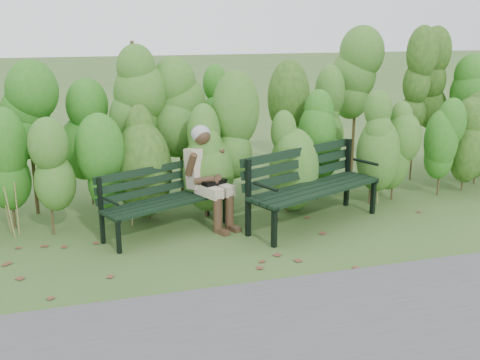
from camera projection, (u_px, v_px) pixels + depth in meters
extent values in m
plane|color=#3B5B28|center=(248.00, 247.00, 6.77)|extent=(80.00, 80.00, 0.00)
cube|color=#474749|center=(324.00, 344.00, 4.74)|extent=(60.00, 2.50, 0.01)
cylinder|color=#47381E|center=(11.00, 203.00, 7.13)|extent=(0.03, 0.03, 0.80)
ellipsoid|color=#28731C|center=(6.00, 154.00, 6.95)|extent=(0.64, 0.64, 1.44)
cylinder|color=#47381E|center=(62.00, 199.00, 7.29)|extent=(0.03, 0.03, 0.80)
ellipsoid|color=#28731C|center=(57.00, 151.00, 7.12)|extent=(0.64, 0.64, 1.44)
cylinder|color=#47381E|center=(110.00, 195.00, 7.45)|extent=(0.03, 0.03, 0.80)
ellipsoid|color=#28731C|center=(107.00, 148.00, 7.28)|extent=(0.64, 0.64, 1.44)
cylinder|color=#47381E|center=(156.00, 192.00, 7.62)|extent=(0.03, 0.03, 0.80)
ellipsoid|color=#28731C|center=(154.00, 146.00, 7.44)|extent=(0.64, 0.64, 1.44)
cylinder|color=#47381E|center=(200.00, 188.00, 7.78)|extent=(0.03, 0.03, 0.80)
ellipsoid|color=#28731C|center=(199.00, 143.00, 7.61)|extent=(0.64, 0.64, 1.44)
cylinder|color=#47381E|center=(242.00, 185.00, 7.95)|extent=(0.03, 0.03, 0.80)
ellipsoid|color=#28731C|center=(242.00, 140.00, 7.77)|extent=(0.64, 0.64, 1.44)
cylinder|color=#47381E|center=(283.00, 181.00, 8.11)|extent=(0.03, 0.03, 0.80)
ellipsoid|color=#28731C|center=(283.00, 138.00, 7.94)|extent=(0.64, 0.64, 1.44)
cylinder|color=#47381E|center=(321.00, 178.00, 8.28)|extent=(0.03, 0.03, 0.80)
ellipsoid|color=#28731C|center=(323.00, 135.00, 8.10)|extent=(0.64, 0.64, 1.44)
cylinder|color=#47381E|center=(359.00, 175.00, 8.44)|extent=(0.03, 0.03, 0.80)
ellipsoid|color=#28731C|center=(361.00, 133.00, 8.27)|extent=(0.64, 0.64, 1.44)
cylinder|color=#47381E|center=(395.00, 172.00, 8.61)|extent=(0.03, 0.03, 0.80)
ellipsoid|color=#28731C|center=(398.00, 131.00, 8.43)|extent=(0.64, 0.64, 1.44)
cylinder|color=#47381E|center=(429.00, 169.00, 8.77)|extent=(0.03, 0.03, 0.80)
ellipsoid|color=#28731C|center=(433.00, 129.00, 8.59)|extent=(0.64, 0.64, 1.44)
cylinder|color=#47381E|center=(463.00, 167.00, 8.93)|extent=(0.03, 0.03, 0.80)
ellipsoid|color=#28731C|center=(467.00, 127.00, 8.76)|extent=(0.64, 0.64, 1.44)
cylinder|color=#47381E|center=(22.00, 172.00, 8.03)|extent=(0.04, 0.04, 1.10)
ellipsoid|color=#274B17|center=(15.00, 111.00, 7.79)|extent=(0.70, 0.70, 1.98)
cylinder|color=#47381E|center=(78.00, 168.00, 8.23)|extent=(0.04, 0.04, 1.10)
ellipsoid|color=#274B17|center=(73.00, 109.00, 7.99)|extent=(0.70, 0.70, 1.98)
cylinder|color=#47381E|center=(130.00, 165.00, 8.44)|extent=(0.04, 0.04, 1.10)
ellipsoid|color=#274B17|center=(127.00, 106.00, 8.20)|extent=(0.70, 0.70, 1.98)
cylinder|color=#47381E|center=(181.00, 161.00, 8.65)|extent=(0.04, 0.04, 1.10)
ellipsoid|color=#274B17|center=(179.00, 104.00, 8.41)|extent=(0.70, 0.70, 1.98)
cylinder|color=#47381E|center=(229.00, 158.00, 8.85)|extent=(0.04, 0.04, 1.10)
ellipsoid|color=#274B17|center=(229.00, 102.00, 8.61)|extent=(0.70, 0.70, 1.98)
cylinder|color=#47381E|center=(275.00, 155.00, 9.06)|extent=(0.04, 0.04, 1.10)
ellipsoid|color=#274B17|center=(276.00, 100.00, 8.82)|extent=(0.70, 0.70, 1.98)
cylinder|color=#47381E|center=(319.00, 152.00, 9.26)|extent=(0.04, 0.04, 1.10)
ellipsoid|color=#274B17|center=(321.00, 99.00, 9.02)|extent=(0.70, 0.70, 1.98)
cylinder|color=#47381E|center=(360.00, 149.00, 9.47)|extent=(0.04, 0.04, 1.10)
ellipsoid|color=#274B17|center=(364.00, 97.00, 9.23)|extent=(0.70, 0.70, 1.98)
cylinder|color=#47381E|center=(401.00, 146.00, 9.68)|extent=(0.04, 0.04, 1.10)
ellipsoid|color=#274B17|center=(405.00, 95.00, 9.44)|extent=(0.70, 0.70, 1.98)
cylinder|color=#47381E|center=(439.00, 144.00, 9.88)|extent=(0.04, 0.04, 1.10)
ellipsoid|color=#274B17|center=(444.00, 94.00, 9.64)|extent=(0.70, 0.70, 1.98)
cylinder|color=#47381E|center=(476.00, 141.00, 10.09)|extent=(0.04, 0.04, 1.10)
cube|color=brown|center=(144.00, 248.00, 6.75)|extent=(0.11, 0.10, 0.01)
cube|color=brown|center=(331.00, 264.00, 6.29)|extent=(0.09, 0.08, 0.01)
cube|color=brown|center=(103.00, 265.00, 6.26)|extent=(0.07, 0.09, 0.01)
cube|color=brown|center=(399.00, 260.00, 6.41)|extent=(0.11, 0.09, 0.01)
cube|color=brown|center=(419.00, 246.00, 6.82)|extent=(0.10, 0.11, 0.01)
cube|color=brown|center=(77.00, 287.00, 5.75)|extent=(0.08, 0.09, 0.01)
cube|color=brown|center=(437.00, 211.00, 8.05)|extent=(0.09, 0.11, 0.01)
cube|color=brown|center=(186.00, 280.00, 5.92)|extent=(0.09, 0.11, 0.01)
cube|color=brown|center=(115.00, 293.00, 5.63)|extent=(0.11, 0.11, 0.01)
cube|color=brown|center=(85.00, 293.00, 5.63)|extent=(0.10, 0.09, 0.01)
cube|color=brown|center=(372.00, 235.00, 7.16)|extent=(0.10, 0.08, 0.01)
cube|color=brown|center=(335.00, 239.00, 7.03)|extent=(0.07, 0.09, 0.01)
cube|color=brown|center=(331.00, 221.00, 7.67)|extent=(0.10, 0.09, 0.01)
cube|color=brown|center=(293.00, 269.00, 6.17)|extent=(0.11, 0.11, 0.01)
cube|color=brown|center=(374.00, 254.00, 6.56)|extent=(0.11, 0.11, 0.01)
cube|color=brown|center=(9.00, 291.00, 5.66)|extent=(0.10, 0.11, 0.01)
cube|color=brown|center=(49.00, 289.00, 5.72)|extent=(0.09, 0.11, 0.01)
cube|color=brown|center=(222.00, 232.00, 7.24)|extent=(0.11, 0.11, 0.01)
cube|color=brown|center=(161.00, 251.00, 6.64)|extent=(0.11, 0.10, 0.01)
cube|color=black|center=(175.00, 205.00, 7.00)|extent=(1.57, 0.79, 0.04)
cube|color=black|center=(169.00, 203.00, 7.08)|extent=(1.57, 0.79, 0.04)
cube|color=black|center=(164.00, 201.00, 7.17)|extent=(1.57, 0.79, 0.04)
cube|color=black|center=(159.00, 199.00, 7.25)|extent=(1.57, 0.79, 0.04)
cube|color=black|center=(155.00, 190.00, 7.29)|extent=(1.55, 0.74, 0.10)
cube|color=black|center=(154.00, 180.00, 7.26)|extent=(1.55, 0.74, 0.10)
cube|color=black|center=(153.00, 170.00, 7.24)|extent=(1.55, 0.74, 0.10)
cube|color=black|center=(119.00, 237.00, 6.54)|extent=(0.06, 0.06, 0.42)
cube|color=black|center=(101.00, 211.00, 6.78)|extent=(0.06, 0.06, 0.84)
cube|color=black|center=(110.00, 217.00, 6.63)|extent=(0.24, 0.44, 0.04)
cylinder|color=black|center=(111.00, 201.00, 6.54)|extent=(0.18, 0.33, 0.03)
cube|color=black|center=(225.00, 208.00, 7.55)|extent=(0.06, 0.06, 0.42)
cube|color=black|center=(207.00, 187.00, 7.78)|extent=(0.06, 0.06, 0.84)
cube|color=black|center=(216.00, 191.00, 7.63)|extent=(0.24, 0.44, 0.04)
cylinder|color=black|center=(218.00, 177.00, 7.54)|extent=(0.18, 0.33, 0.03)
cube|color=black|center=(328.00, 192.00, 7.25)|extent=(1.88, 0.92, 0.04)
cube|color=black|center=(320.00, 190.00, 7.35)|extent=(1.88, 0.92, 0.04)
cube|color=black|center=(312.00, 188.00, 7.45)|extent=(1.88, 0.92, 0.04)
cube|color=black|center=(304.00, 185.00, 7.56)|extent=(1.88, 0.92, 0.04)
cube|color=black|center=(299.00, 175.00, 7.60)|extent=(1.86, 0.86, 0.12)
cube|color=black|center=(298.00, 164.00, 7.57)|extent=(1.86, 0.86, 0.12)
cube|color=black|center=(298.00, 152.00, 7.54)|extent=(1.86, 0.86, 0.12)
cube|color=black|center=(274.00, 228.00, 6.71)|extent=(0.07, 0.07, 0.50)
cube|color=black|center=(248.00, 198.00, 7.00)|extent=(0.07, 0.07, 1.00)
cube|color=black|center=(262.00, 205.00, 6.82)|extent=(0.27, 0.53, 0.04)
cylinder|color=black|center=(265.00, 187.00, 6.71)|extent=(0.20, 0.40, 0.04)
cube|color=black|center=(373.00, 197.00, 7.90)|extent=(0.07, 0.07, 0.50)
cube|color=black|center=(347.00, 173.00, 8.18)|extent=(0.07, 0.07, 1.00)
cube|color=black|center=(361.00, 178.00, 8.00)|extent=(0.27, 0.53, 0.04)
cylinder|color=black|center=(366.00, 162.00, 7.89)|extent=(0.20, 0.40, 0.04)
cube|color=beige|center=(209.00, 191.00, 7.25)|extent=(0.32, 0.47, 0.14)
cube|color=beige|center=(220.00, 188.00, 7.37)|extent=(0.32, 0.47, 0.14)
cylinder|color=#442F1E|center=(218.00, 215.00, 7.19)|extent=(0.15, 0.15, 0.46)
cylinder|color=#442F1E|center=(229.00, 212.00, 7.31)|extent=(0.15, 0.15, 0.46)
cube|color=#442F1E|center=(222.00, 232.00, 7.19)|extent=(0.17, 0.23, 0.06)
cube|color=#442F1E|center=(234.00, 228.00, 7.31)|extent=(0.17, 0.23, 0.06)
cube|color=beige|center=(201.00, 167.00, 7.45)|extent=(0.46, 0.40, 0.55)
cylinder|color=#442F1E|center=(202.00, 146.00, 7.36)|extent=(0.10, 0.10, 0.11)
sphere|color=#442F1E|center=(202.00, 136.00, 7.31)|extent=(0.22, 0.22, 0.22)
ellipsoid|color=gray|center=(201.00, 134.00, 7.33)|extent=(0.26, 0.24, 0.23)
cylinder|color=#442F1E|center=(191.00, 165.00, 7.23)|extent=(0.18, 0.24, 0.33)
cylinder|color=#442F1E|center=(218.00, 159.00, 7.51)|extent=(0.18, 0.24, 0.33)
cylinder|color=#442F1E|center=(205.00, 180.00, 7.25)|extent=(0.29, 0.21, 0.14)
cylinder|color=#442F1E|center=(218.00, 177.00, 7.39)|extent=(0.15, 0.30, 0.14)
sphere|color=#442F1E|center=(215.00, 181.00, 7.28)|extent=(0.12, 0.12, 0.12)
cube|color=black|center=(214.00, 186.00, 7.30)|extent=(0.34, 0.25, 0.17)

